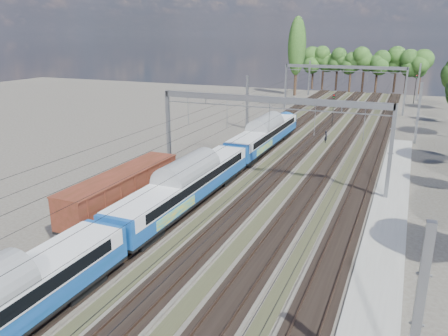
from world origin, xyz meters
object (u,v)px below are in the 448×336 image
at_px(worker, 326,137).
at_px(signal_near, 333,107).
at_px(emu_train, 185,181).
at_px(signal_far, 416,85).
at_px(freight_boxcar, 123,190).

height_order(worker, signal_near, signal_near).
bearing_deg(emu_train, signal_far, 76.54).
xyz_separation_m(emu_train, signal_far, (17.74, 74.11, 1.33)).
height_order(emu_train, signal_far, signal_far).
distance_m(emu_train, freight_boxcar, 5.34).
xyz_separation_m(emu_train, freight_boxcar, (-4.50, -2.84, -0.51)).
xyz_separation_m(freight_boxcar, worker, (11.20, 32.48, -1.29)).
relative_size(freight_boxcar, worker, 7.85).
distance_m(freight_boxcar, signal_far, 80.12).
bearing_deg(worker, freight_boxcar, 144.08).
height_order(emu_train, freight_boxcar, emu_train).
height_order(freight_boxcar, worker, freight_boxcar).
height_order(freight_boxcar, signal_far, signal_far).
bearing_deg(signal_far, emu_train, -111.59).
bearing_deg(signal_near, signal_far, 90.03).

